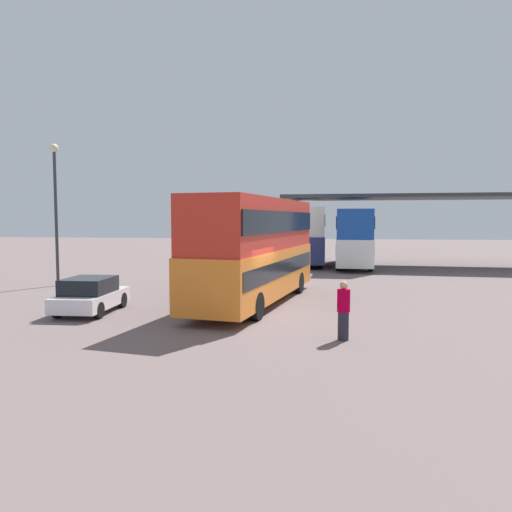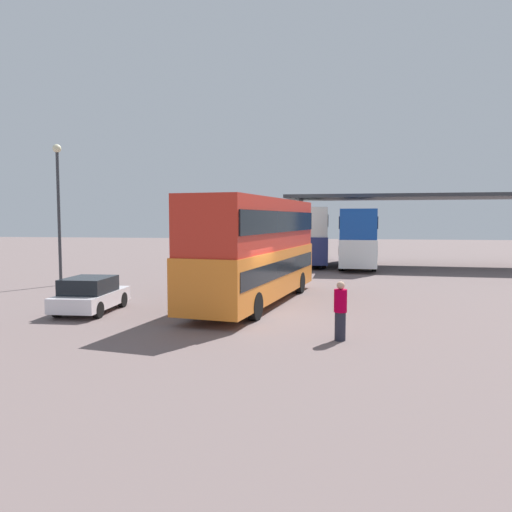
% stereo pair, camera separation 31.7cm
% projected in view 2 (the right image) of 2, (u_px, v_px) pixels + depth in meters
% --- Properties ---
extents(ground_plane, '(140.00, 140.00, 0.00)m').
position_uv_depth(ground_plane, '(257.00, 318.00, 17.79)').
color(ground_plane, '#705F5D').
extents(double_decker_main, '(4.22, 11.08, 4.38)m').
position_uv_depth(double_decker_main, '(256.00, 247.00, 20.65)').
color(double_decker_main, orange).
rests_on(double_decker_main, ground_plane).
extents(parked_hatchback, '(1.86, 3.70, 1.35)m').
position_uv_depth(parked_hatchback, '(91.00, 295.00, 18.78)').
color(parked_hatchback, silver).
rests_on(parked_hatchback, ground_plane).
extents(double_decker_near_canopy, '(3.32, 11.24, 4.37)m').
position_uv_depth(double_decker_near_canopy, '(308.00, 233.00, 39.12)').
color(double_decker_near_canopy, navy).
rests_on(double_decker_near_canopy, ground_plane).
extents(double_decker_mid_row, '(2.78, 10.26, 4.21)m').
position_uv_depth(double_decker_mid_row, '(357.00, 236.00, 36.37)').
color(double_decker_mid_row, silver).
rests_on(double_decker_mid_row, ground_plane).
extents(depot_canopy, '(21.26, 7.70, 5.32)m').
position_uv_depth(depot_canopy, '(429.00, 199.00, 36.73)').
color(depot_canopy, '#33353A').
rests_on(depot_canopy, ground_plane).
extents(lamppost_tall, '(0.44, 0.44, 7.47)m').
position_uv_depth(lamppost_tall, '(58.00, 197.00, 26.07)').
color(lamppost_tall, '#33353A').
rests_on(lamppost_tall, ground_plane).
extents(pedestrian_waiting, '(0.38, 0.38, 1.75)m').
position_uv_depth(pedestrian_waiting, '(340.00, 311.00, 14.38)').
color(pedestrian_waiting, '#262633').
rests_on(pedestrian_waiting, ground_plane).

